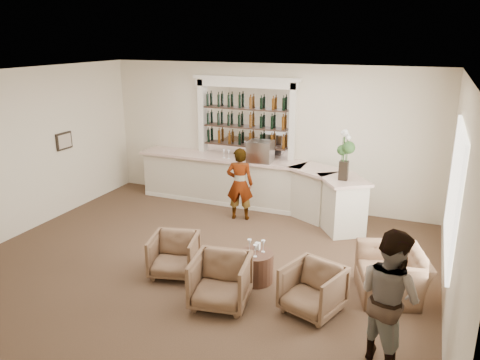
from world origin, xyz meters
name	(u,v)px	position (x,y,z in m)	size (l,w,h in m)	color
ground	(201,262)	(0.00, 0.00, 0.00)	(8.00, 8.00, 0.00)	brown
room_shell	(224,128)	(0.16, 0.71, 2.34)	(8.04, 7.02, 3.32)	beige
bar_counter	(252,184)	(-0.16, 3.00, 0.57)	(5.72, 1.80, 1.14)	beige
back_bar_alcove	(245,118)	(-0.50, 3.41, 2.03)	(2.64, 0.25, 3.00)	white
cocktail_table	(255,267)	(1.13, -0.23, 0.25)	(0.59, 0.59, 0.50)	#482B1F
sommelier	(240,184)	(-0.16, 2.23, 0.80)	(0.59, 0.38, 1.61)	gray
guest	(389,297)	(3.31, -1.46, 0.88)	(0.85, 0.67, 1.76)	gray
armchair_left	(174,255)	(-0.22, -0.54, 0.35)	(0.75, 0.78, 0.71)	brown
armchair_center	(221,281)	(0.89, -1.09, 0.39)	(0.82, 0.85, 0.77)	brown
armchair_right	(313,289)	(2.22, -0.76, 0.36)	(0.77, 0.79, 0.72)	brown
armchair_far	(392,274)	(3.24, 0.15, 0.36)	(1.11, 0.97, 0.72)	brown
espresso_machine	(260,151)	(0.04, 2.97, 1.38)	(0.55, 0.46, 0.48)	silver
flower_vase	(345,152)	(2.04, 2.30, 1.71)	(0.27, 0.27, 1.02)	black
wine_glass_bar_left	(229,154)	(-0.74, 2.96, 1.25)	(0.07, 0.07, 0.21)	white
wine_glass_bar_right	(224,153)	(-0.87, 2.98, 1.25)	(0.07, 0.07, 0.21)	white
wine_glass_tbl_a	(249,245)	(1.01, -0.20, 0.60)	(0.07, 0.07, 0.21)	white
wine_glass_tbl_b	(263,246)	(1.23, -0.15, 0.60)	(0.07, 0.07, 0.21)	white
wine_glass_tbl_c	(255,251)	(1.17, -0.36, 0.60)	(0.07, 0.07, 0.21)	white
napkin_holder	(257,246)	(1.11, -0.09, 0.56)	(0.08, 0.08, 0.12)	white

